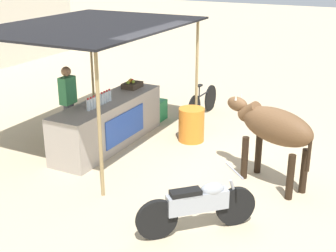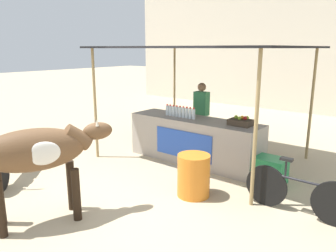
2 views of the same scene
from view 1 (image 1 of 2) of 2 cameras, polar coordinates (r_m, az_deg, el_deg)
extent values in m
plane|color=tan|center=(8.94, 4.69, -4.69)|extent=(60.00, 60.00, 0.00)
cube|color=#9E9389|center=(9.73, -7.26, 0.39)|extent=(3.00, 0.80, 0.96)
cube|color=#264CB2|center=(9.52, -5.21, 0.01)|extent=(1.40, 0.02, 0.58)
cube|color=black|center=(9.43, -9.34, 12.04)|extent=(4.20, 3.20, 0.04)
cylinder|color=#997F51|center=(7.41, -8.36, 0.04)|extent=(0.06, 0.06, 2.46)
cylinder|color=#997F51|center=(10.57, 3.53, 6.35)|extent=(0.06, 0.06, 2.46)
cylinder|color=#997F51|center=(11.98, -9.29, 7.79)|extent=(0.06, 0.06, 2.46)
cylinder|color=silver|center=(8.97, -9.69, 2.51)|extent=(0.07, 0.07, 0.22)
cylinder|color=red|center=(8.93, -9.74, 3.27)|extent=(0.04, 0.04, 0.03)
cylinder|color=silver|center=(9.04, -9.36, 2.67)|extent=(0.07, 0.07, 0.22)
cylinder|color=red|center=(9.00, -9.40, 3.43)|extent=(0.04, 0.04, 0.03)
cylinder|color=silver|center=(9.11, -9.02, 2.82)|extent=(0.07, 0.07, 0.22)
cylinder|color=red|center=(9.07, -9.07, 3.58)|extent=(0.04, 0.04, 0.03)
cylinder|color=silver|center=(9.18, -8.70, 2.97)|extent=(0.07, 0.07, 0.22)
cylinder|color=red|center=(9.14, -8.74, 3.72)|extent=(0.04, 0.04, 0.03)
cylinder|color=silver|center=(9.25, -8.37, 3.12)|extent=(0.07, 0.07, 0.22)
cylinder|color=red|center=(9.21, -8.41, 3.87)|extent=(0.04, 0.04, 0.03)
cylinder|color=silver|center=(9.32, -8.06, 3.27)|extent=(0.07, 0.07, 0.22)
cylinder|color=red|center=(9.28, -8.09, 4.01)|extent=(0.04, 0.04, 0.03)
cylinder|color=silver|center=(9.39, -7.74, 3.42)|extent=(0.07, 0.07, 0.22)
cylinder|color=red|center=(9.35, -7.78, 4.15)|extent=(0.04, 0.04, 0.03)
cylinder|color=silver|center=(9.46, -7.44, 3.56)|extent=(0.07, 0.07, 0.22)
cylinder|color=red|center=(9.42, -7.47, 4.29)|extent=(0.04, 0.04, 0.03)
cylinder|color=silver|center=(9.53, -7.13, 3.70)|extent=(0.07, 0.07, 0.22)
cylinder|color=red|center=(9.50, -7.17, 4.42)|extent=(0.04, 0.04, 0.03)
cube|color=#3F3326|center=(10.44, -4.37, 4.98)|extent=(0.44, 0.32, 0.12)
sphere|color=#B21E19|center=(10.50, -4.39, 5.55)|extent=(0.08, 0.08, 0.08)
sphere|color=#8CB22D|center=(10.54, -4.55, 5.61)|extent=(0.08, 0.08, 0.08)
sphere|color=orange|center=(10.45, -4.70, 5.47)|extent=(0.08, 0.08, 0.08)
sphere|color=#8CB22D|center=(10.34, -4.90, 5.31)|extent=(0.08, 0.08, 0.08)
sphere|color=#8CB22D|center=(10.39, -4.26, 5.40)|extent=(0.08, 0.08, 0.08)
cylinder|color=#383842|center=(9.94, -11.85, 0.29)|extent=(0.22, 0.22, 0.88)
cube|color=#337F4C|center=(9.72, -12.15, 4.28)|extent=(0.34, 0.20, 0.56)
sphere|color=#8C6647|center=(9.62, -12.32, 6.51)|extent=(0.20, 0.20, 0.20)
cube|color=#268C4C|center=(11.17, -1.76, 1.87)|extent=(0.60, 0.44, 0.48)
cylinder|color=orange|center=(9.91, 2.87, 0.16)|extent=(0.55, 0.55, 0.72)
ellipsoid|color=brown|center=(7.94, 13.11, -0.03)|extent=(1.04, 1.49, 0.60)
cylinder|color=black|center=(8.35, 9.33, -3.84)|extent=(0.12, 0.12, 0.78)
cylinder|color=black|center=(8.60, 10.97, -3.20)|extent=(0.12, 0.12, 0.78)
cylinder|color=black|center=(7.80, 14.69, -6.06)|extent=(0.12, 0.12, 0.78)
cylinder|color=black|center=(8.07, 16.25, -5.29)|extent=(0.12, 0.12, 0.78)
cylinder|color=brown|center=(8.25, 9.95, 1.77)|extent=(0.40, 0.51, 0.41)
ellipsoid|color=brown|center=(8.43, 8.46, 2.66)|extent=(0.38, 0.49, 0.26)
cone|color=beige|center=(8.32, 8.28, 3.46)|extent=(0.05, 0.05, 0.10)
cone|color=beige|center=(8.42, 8.93, 3.63)|extent=(0.05, 0.05, 0.10)
cylinder|color=black|center=(7.68, 16.82, -3.26)|extent=(0.06, 0.06, 0.60)
ellipsoid|color=silver|center=(8.16, 13.53, 0.50)|extent=(0.27, 0.44, 0.32)
cylinder|color=black|center=(6.99, 8.23, -9.65)|extent=(0.48, 0.48, 0.60)
cylinder|color=black|center=(6.60, -1.38, -11.34)|extent=(0.48, 0.48, 0.60)
cube|color=#999EA5|center=(6.68, 3.61, -9.18)|extent=(0.76, 0.76, 0.28)
ellipsoid|color=#999EA5|center=(6.68, 5.41, -7.68)|extent=(0.40, 0.40, 0.20)
cube|color=black|center=(6.55, 2.15, -8.21)|extent=(0.44, 0.44, 0.10)
cylinder|color=#99999E|center=(6.70, 8.09, -5.42)|extent=(0.41, 0.41, 0.03)
cylinder|color=#99999E|center=(6.88, 8.16, -8.24)|extent=(0.18, 0.18, 0.49)
cylinder|color=black|center=(11.90, 5.20, 3.42)|extent=(0.66, 0.04, 0.66)
cylinder|color=black|center=(11.02, 3.20, 2.09)|extent=(0.66, 0.04, 0.66)
cylinder|color=black|center=(11.40, 4.27, 3.84)|extent=(0.85, 0.04, 0.04)
cylinder|color=black|center=(11.17, 3.83, 4.15)|extent=(0.03, 0.03, 0.28)
cube|color=black|center=(11.13, 3.85, 4.94)|extent=(0.18, 0.10, 0.04)
camera|label=2|loc=(11.47, 29.92, 11.01)|focal=35.00mm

